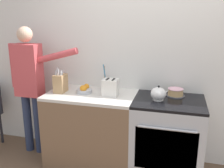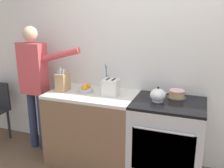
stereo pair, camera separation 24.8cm
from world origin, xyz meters
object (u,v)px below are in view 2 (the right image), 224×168
Objects in this scene: stove_range at (167,140)px; toaster at (111,87)px; tea_kettle at (158,95)px; knife_block at (63,82)px; utensil_crock at (108,84)px; fruit_bowl at (86,89)px; layer_cake at (177,94)px; person_baker at (35,78)px.

toaster is at bearing -179.91° from stove_range.
tea_kettle is (-0.12, -0.02, 0.53)m from stove_range.
knife_block is at bearing -177.54° from toaster.
knife_block is 1.55× the size of toaster.
utensil_crock is 0.30m from fruit_bowl.
fruit_bowl is 0.34m from toaster.
person_baker is (-1.85, -0.14, 0.06)m from layer_cake.
utensil_crock is 1.00m from person_baker.
person_baker reaches higher than utensil_crock.
stove_range is at bearing -109.50° from layer_cake.
tea_kettle reaches higher than stove_range.
layer_cake is 1.14× the size of fruit_bowl.
utensil_crock is at bearing 118.54° from toaster.
knife_block is at bearing -155.10° from utensil_crock.
fruit_bowl is at bearing 8.36° from knife_block.
toaster is (0.12, -0.21, 0.02)m from utensil_crock.
person_baker is (-0.47, 0.06, -0.01)m from knife_block.
person_baker is at bearing 178.60° from fruit_bowl.
utensil_crock is (0.52, 0.24, -0.04)m from knife_block.
utensil_crock is at bearing 7.67° from person_baker.
stove_range is at bearing 1.23° from knife_block.
person_baker reaches higher than knife_block.
toaster is (0.63, 0.03, -0.01)m from knife_block.
utensil_crock reaches higher than knife_block.
knife_block is at bearing -171.64° from fruit_bowl.
layer_cake is 0.86m from utensil_crock.
tea_kettle is at bearing -133.26° from layer_cake.
layer_cake is at bearing 8.35° from fruit_bowl.
fruit_bowl is 0.95× the size of toaster.
knife_block is 0.95× the size of utensil_crock.
toaster reaches higher than tea_kettle.
tea_kettle is 1.09× the size of fruit_bowl.
layer_cake is 0.67× the size of utensil_crock.
layer_cake is 1.04× the size of tea_kettle.
fruit_bowl reaches higher than layer_cake.
toaster is 0.12× the size of person_baker.
knife_block is at bearing -179.63° from tea_kettle.
toaster is at bearing -2.75° from fruit_bowl.
person_baker is (-1.79, 0.03, 0.57)m from stove_range.
person_baker is (-0.99, -0.18, 0.03)m from utensil_crock.
tea_kettle is 1.20m from knife_block.
person_baker reaches higher than stove_range.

